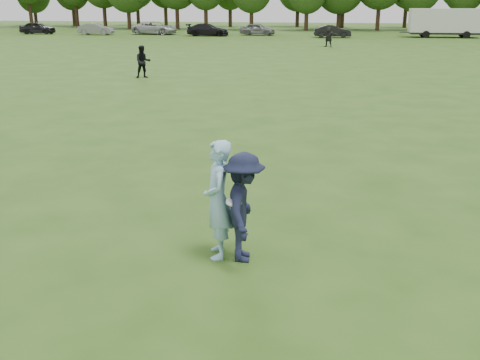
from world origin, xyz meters
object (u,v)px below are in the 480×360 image
(car_b, at_px, (96,29))
(cargo_trailer, at_px, (445,22))
(car_a, at_px, (38,28))
(car_e, at_px, (258,29))
(thrower, at_px, (218,200))
(car_d, at_px, (208,30))
(player_far_d, at_px, (329,36))
(car_f, at_px, (332,31))
(defender, at_px, (244,207))
(car_c, at_px, (155,28))
(player_far_a, at_px, (143,62))

(car_b, height_order, cargo_trailer, cargo_trailer)
(car_a, height_order, car_e, car_a)
(thrower, relative_size, car_d, 0.42)
(thrower, distance_m, cargo_trailer, 62.27)
(player_far_d, bearing_deg, car_f, 103.14)
(car_b, height_order, car_e, car_e)
(thrower, height_order, car_e, thrower)
(defender, xyz_separation_m, car_a, (-35.42, 59.46, -0.21))
(defender, distance_m, car_f, 58.32)
(car_a, bearing_deg, player_far_d, -113.92)
(player_far_d, xyz_separation_m, car_d, (-14.40, 13.40, -0.27))
(car_a, distance_m, car_c, 14.98)
(thrower, height_order, car_d, thrower)
(car_b, bearing_deg, defender, -156.55)
(car_d, xyz_separation_m, cargo_trailer, (27.44, 1.66, 1.05))
(defender, height_order, player_far_d, player_far_d)
(car_f, relative_size, cargo_trailer, 0.47)
(car_b, bearing_deg, cargo_trailer, -89.15)
(player_far_a, height_order, cargo_trailer, cargo_trailer)
(player_far_a, height_order, car_a, player_far_a)
(car_b, relative_size, car_d, 0.86)
(thrower, height_order, player_far_a, thrower)
(defender, xyz_separation_m, car_b, (-27.41, 58.90, -0.25))
(car_a, relative_size, car_e, 1.03)
(player_far_a, bearing_deg, player_far_d, 41.71)
(defender, distance_m, car_b, 64.96)
(car_e, bearing_deg, cargo_trailer, -83.48)
(player_far_d, bearing_deg, car_a, 173.75)
(player_far_a, bearing_deg, car_a, 100.40)
(car_a, bearing_deg, player_far_a, -147.88)
(car_a, bearing_deg, car_c, -87.60)
(car_a, relative_size, car_d, 0.88)
(thrower, distance_m, car_e, 61.50)
(car_a, relative_size, car_f, 1.03)
(defender, relative_size, car_b, 0.45)
(thrower, xyz_separation_m, car_b, (-26.95, 58.83, -0.34))
(car_b, relative_size, car_e, 1.01)
(player_far_a, distance_m, player_far_d, 25.51)
(car_c, distance_m, car_f, 22.03)
(defender, relative_size, car_d, 0.38)
(player_far_a, height_order, car_f, player_far_a)
(player_far_a, height_order, car_e, player_far_a)
(player_far_d, distance_m, cargo_trailer, 19.94)
(defender, distance_m, cargo_trailer, 62.23)
(player_far_d, height_order, car_d, player_far_d)
(player_far_a, distance_m, car_d, 37.03)
(player_far_a, bearing_deg, defender, -92.29)
(car_d, height_order, cargo_trailer, cargo_trailer)
(player_far_d, height_order, car_e, player_far_d)
(car_b, distance_m, car_e, 19.90)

